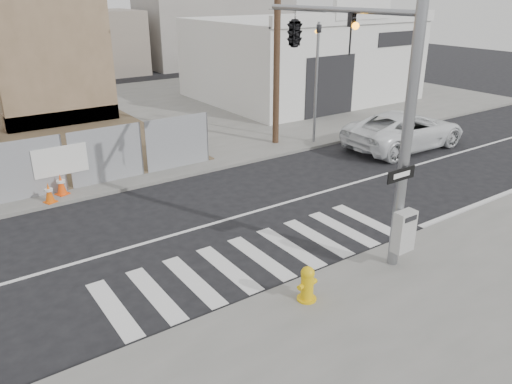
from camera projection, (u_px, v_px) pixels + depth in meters
ground at (213, 224)px, 15.10m from camera, size 100.00×100.00×0.00m
sidewalk_far at (76, 125)px, 25.72m from camera, size 50.00×20.00×0.12m
signal_pole at (328, 64)px, 13.05m from camera, size 0.96×5.87×7.00m
far_signal_pole at (317, 67)px, 21.50m from camera, size 0.16×0.20×5.60m
concrete_wall_right at (56, 60)px, 24.26m from camera, size 5.50×1.30×8.00m
auto_shop at (300, 58)px, 31.39m from camera, size 12.00×10.20×5.95m
utility_pole_right at (277, 25)px, 20.74m from camera, size 1.60×0.28×10.00m
fire_hydrant at (307, 284)px, 11.07m from camera, size 0.53×0.53×0.84m
suv at (405, 130)px, 22.03m from camera, size 5.91×2.79×1.63m
traffic_cone_c at (49, 193)px, 16.20m from camera, size 0.45×0.45×0.67m
traffic_cone_d at (61, 184)px, 16.82m from camera, size 0.48×0.48×0.73m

